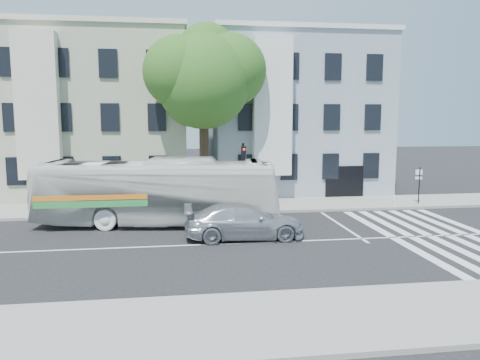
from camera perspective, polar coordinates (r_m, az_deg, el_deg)
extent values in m
plane|color=black|center=(20.33, -2.72, -7.83)|extent=(120.00, 120.00, 0.00)
cube|color=gray|center=(28.08, -4.26, -3.31)|extent=(80.00, 4.00, 0.15)
cube|color=gray|center=(12.83, 0.80, -17.08)|extent=(80.00, 4.00, 0.15)
cube|color=#A8A98E|center=(34.89, -16.80, 7.51)|extent=(12.00, 10.00, 11.00)
cube|color=#8999A3|center=(35.61, 6.29, 7.79)|extent=(12.00, 10.00, 11.00)
cylinder|color=#2D2116|center=(28.21, -4.38, 1.92)|extent=(0.56, 0.56, 5.20)
sphere|color=#1C4717|center=(28.13, -4.48, 11.90)|extent=(5.60, 5.60, 5.60)
sphere|color=#1C4717|center=(28.73, -1.28, 13.24)|extent=(4.40, 4.40, 4.40)
sphere|color=#1C4717|center=(27.82, -7.41, 12.94)|extent=(4.20, 4.20, 4.20)
sphere|color=#1C4717|center=(29.51, -4.07, 15.03)|extent=(3.80, 3.80, 3.80)
sphere|color=#1C4717|center=(28.64, -5.76, 9.81)|extent=(3.40, 3.40, 3.40)
imported|color=silver|center=(23.93, -9.97, -1.41)|extent=(4.39, 12.42, 3.39)
imported|color=silver|center=(21.09, 0.52, -5.06)|extent=(2.24, 5.40, 1.56)
cylinder|color=black|center=(26.06, 0.38, 0.14)|extent=(0.13, 0.13, 4.00)
cube|color=black|center=(25.67, 0.47, 3.22)|extent=(0.31, 0.27, 0.81)
sphere|color=red|center=(25.52, 0.51, 3.73)|extent=(0.15, 0.15, 0.15)
cylinder|color=white|center=(25.86, 0.43, 1.14)|extent=(0.41, 0.14, 0.42)
cylinder|color=silver|center=(29.40, 18.33, -2.51)|extent=(0.21, 0.21, 0.53)
sphere|color=silver|center=(29.35, 18.35, -1.95)|extent=(0.19, 0.19, 0.19)
cylinder|color=silver|center=(29.39, 18.34, -2.38)|extent=(0.37, 0.25, 0.12)
cylinder|color=black|center=(30.56, 21.00, -0.63)|extent=(0.06, 0.06, 2.25)
cube|color=white|center=(30.55, 20.99, 0.90)|extent=(0.40, 0.16, 0.31)
cube|color=white|center=(30.59, 20.95, 0.23)|extent=(0.40, 0.16, 0.16)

